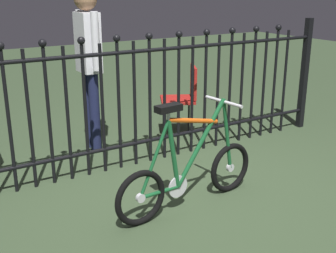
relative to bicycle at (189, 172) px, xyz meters
The scene contains 5 objects.
ground_plane 0.37m from the bicycle, 52.86° to the left, with size 20.00×20.00×0.00m, color #37492E.
iron_fence 1.07m from the bicycle, 88.33° to the left, with size 4.55×0.07×1.34m.
bicycle is the anchor object (origin of this frame).
chair_red 1.77m from the bicycle, 57.68° to the left, with size 0.52×0.52×0.83m.
person_visitor 1.78m from the bicycle, 95.23° to the left, with size 0.23×0.48×1.69m.
Camera 1 is at (-1.91, -2.77, 1.70)m, focal length 46.50 mm.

